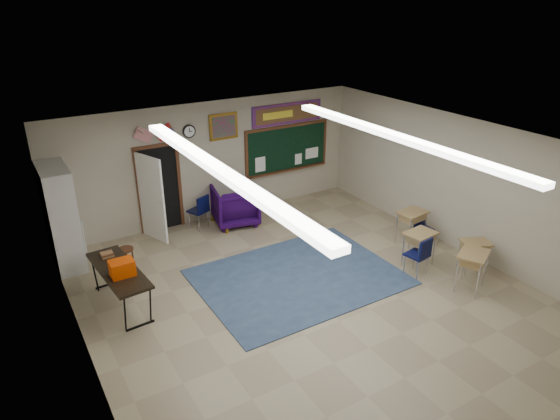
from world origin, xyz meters
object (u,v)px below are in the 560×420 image
wingback_armchair (235,205)px  student_desk_front_right (411,225)px  student_desk_front_left (419,247)px  folding_table (121,286)px  wooden_stool (127,260)px

wingback_armchair → student_desk_front_right: (3.02, -3.06, -0.05)m
wingback_armchair → student_desk_front_left: (2.39, -3.92, -0.05)m
wingback_armchair → folding_table: (-3.43, -2.15, -0.06)m
student_desk_front_right → folding_table: size_ratio=0.41×
wingback_armchair → student_desk_front_right: wingback_armchair is taller
wingback_armchair → wooden_stool: (-3.01, -1.01, -0.20)m
student_desk_front_left → wingback_armchair: bearing=114.1°
student_desk_front_left → wooden_stool: size_ratio=1.39×
wingback_armchair → student_desk_front_left: wingback_armchair is taller
student_desk_front_right → wooden_stool: (-6.03, 2.05, -0.15)m
wingback_armchair → wooden_stool: 3.18m
wooden_stool → student_desk_front_right: bearing=-18.8°
student_desk_front_left → student_desk_front_right: size_ratio=0.99×
wingback_armchair → student_desk_front_right: size_ratio=1.37×
student_desk_front_left → wooden_stool: bearing=144.5°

